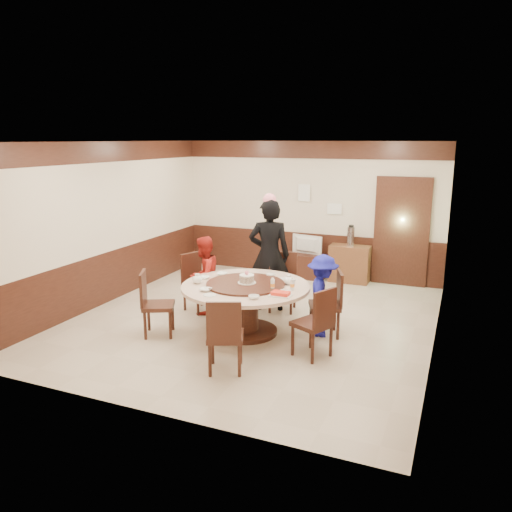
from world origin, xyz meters
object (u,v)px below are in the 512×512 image
at_px(shrimp_platter, 281,294).
at_px(thermos, 351,236).
at_px(person_red, 204,275).
at_px(banquet_table, 246,299).
at_px(person_blue, 322,296).
at_px(television, 306,245).
at_px(person_standing, 269,255).
at_px(side_cabinet, 350,264).
at_px(tv_stand, 305,266).
at_px(birthday_cake, 247,279).

height_order(shrimp_platter, thermos, thermos).
relative_size(person_red, shrimp_platter, 4.32).
relative_size(banquet_table, person_red, 1.46).
relative_size(person_blue, television, 1.79).
bearing_deg(person_standing, side_cabinet, -132.70).
height_order(person_blue, side_cabinet, person_blue).
relative_size(person_red, tv_stand, 1.53).
distance_m(person_standing, shrimp_platter, 1.64).
height_order(person_blue, shrimp_platter, person_blue).
distance_m(banquet_table, person_red, 1.14).
relative_size(person_blue, shrimp_platter, 4.05).
bearing_deg(person_blue, tv_stand, 4.62).
relative_size(person_red, thermos, 3.41).
xyz_separation_m(person_blue, tv_stand, (-1.16, 2.94, -0.36)).
bearing_deg(birthday_cake, person_standing, 94.51).
bearing_deg(tv_stand, thermos, 1.85).
xyz_separation_m(banquet_table, thermos, (0.83, 3.34, 0.41)).
bearing_deg(person_red, person_blue, 93.95).
bearing_deg(shrimp_platter, birthday_cake, 153.74).
xyz_separation_m(banquet_table, person_standing, (-0.07, 1.15, 0.41)).
bearing_deg(banquet_table, television, 91.67).
relative_size(banquet_table, shrimp_platter, 6.31).
bearing_deg(banquet_table, birthday_cake, 35.22).
xyz_separation_m(television, side_cabinet, (0.93, 0.03, -0.32)).
relative_size(person_standing, birthday_cake, 7.06).
bearing_deg(television, person_red, 83.70).
distance_m(person_standing, thermos, 2.36).
relative_size(person_standing, side_cabinet, 2.36).
bearing_deg(shrimp_platter, tv_stand, 101.79).
height_order(person_standing, shrimp_platter, person_standing).
distance_m(person_red, birthday_cake, 1.16).
relative_size(banquet_table, television, 2.79).
distance_m(birthday_cake, television, 3.30).
distance_m(birthday_cake, shrimp_platter, 0.72).
bearing_deg(person_blue, thermos, -12.44).
bearing_deg(tv_stand, birthday_cake, -88.05).
xyz_separation_m(shrimp_platter, tv_stand, (-0.75, 3.61, -0.53)).
relative_size(banquet_table, side_cabinet, 2.37).
bearing_deg(person_standing, tv_stand, -109.61).
bearing_deg(person_red, person_standing, 132.41).
bearing_deg(person_blue, side_cabinet, -12.40).
relative_size(person_blue, thermos, 3.20).
xyz_separation_m(person_blue, thermos, (-0.24, 2.97, 0.33)).
bearing_deg(person_blue, television, 4.62).
bearing_deg(person_red, banquet_table, 70.02).
relative_size(television, thermos, 1.78).
xyz_separation_m(person_red, person_blue, (2.06, -0.18, -0.04)).
bearing_deg(side_cabinet, tv_stand, -178.14).
xyz_separation_m(banquet_table, shrimp_platter, (0.66, -0.31, 0.24)).
relative_size(person_standing, tv_stand, 2.22).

